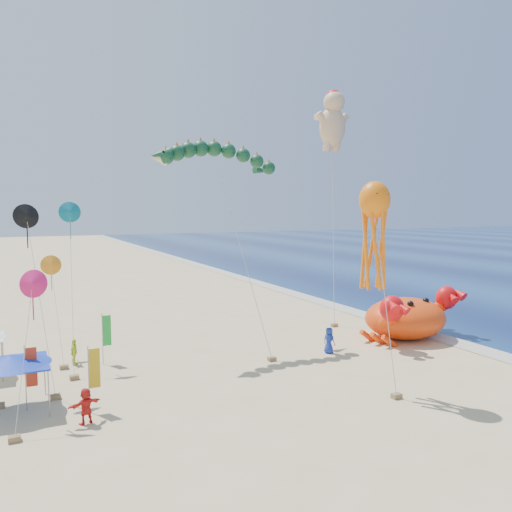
{
  "coord_description": "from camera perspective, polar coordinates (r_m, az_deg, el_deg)",
  "views": [
    {
      "loc": [
        -16.41,
        -27.45,
        9.62
      ],
      "look_at": [
        -2.0,
        2.0,
        6.5
      ],
      "focal_mm": 35.0,
      "sensor_mm": 36.0,
      "label": 1
    }
  ],
  "objects": [
    {
      "name": "ground",
      "position": [
        33.4,
        4.69,
        -11.32
      ],
      "size": [
        320.0,
        320.0,
        0.0
      ],
      "primitive_type": "plane",
      "color": "#D1B784",
      "rests_on": "ground"
    },
    {
      "name": "octopus_kite",
      "position": [
        26.61,
        13.36,
        3.19
      ],
      "size": [
        1.68,
        2.57,
        11.04
      ],
      "color": "orange",
      "rests_on": "ground"
    },
    {
      "name": "foam_strip",
      "position": [
        40.66,
        19.55,
        -8.56
      ],
      "size": [
        320.0,
        320.0,
        0.0
      ],
      "primitive_type": "plane",
      "color": "silver",
      "rests_on": "ground"
    },
    {
      "name": "canopy_blue",
      "position": [
        26.8,
        -26.31,
        -10.67
      ],
      "size": [
        3.7,
        3.7,
        2.71
      ],
      "color": "gray",
      "rests_on": "ground"
    },
    {
      "name": "crab_inflatable",
      "position": [
        38.86,
        16.84,
        -6.63
      ],
      "size": [
        8.55,
        6.42,
        3.75
      ],
      "color": "#ED400C",
      "rests_on": "ground"
    },
    {
      "name": "beachgoers",
      "position": [
        30.4,
        -16.63,
        -11.53
      ],
      "size": [
        28.77,
        10.2,
        1.89
      ],
      "color": "beige",
      "rests_on": "ground"
    },
    {
      "name": "cherub_kite",
      "position": [
        45.36,
        8.77,
        15.18
      ],
      "size": [
        3.51,
        4.86,
        19.84
      ],
      "color": "#DEB287",
      "rests_on": "ground"
    },
    {
      "name": "feather_flags",
      "position": [
        28.27,
        -22.1,
        -10.58
      ],
      "size": [
        7.53,
        7.33,
        3.2
      ],
      "color": "gray",
      "rests_on": "ground"
    },
    {
      "name": "dragon_kite",
      "position": [
        35.02,
        -4.62,
        10.84
      ],
      "size": [
        9.45,
        6.85,
        13.98
      ],
      "color": "#0F3A21",
      "rests_on": "ground"
    },
    {
      "name": "small_kites",
      "position": [
        29.77,
        -23.89,
        -0.47
      ],
      "size": [
        6.36,
        13.86,
        10.09
      ],
      "color": "#0B6779",
      "rests_on": "ground"
    }
  ]
}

